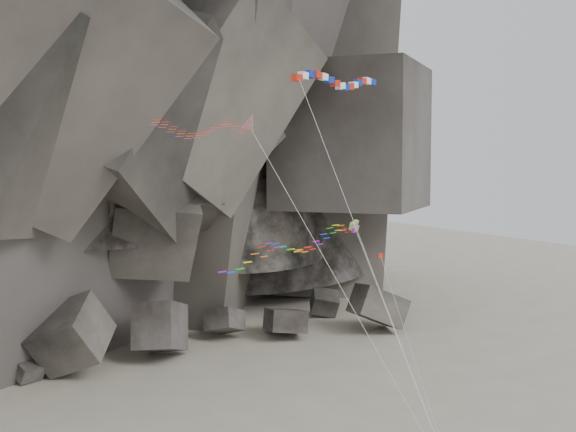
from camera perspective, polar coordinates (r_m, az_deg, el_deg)
headland at (r=116.83m, az=-20.79°, el=13.18°), size 110.00×70.00×84.00m
boulder_field at (r=88.58m, az=-11.67°, el=-10.26°), size 79.89×18.19×9.90m
delta_kite at (r=51.35m, az=-7.04°, el=6.93°), size 17.99×13.23×27.72m
banner_kite at (r=58.84m, az=4.03°, el=10.45°), size 11.65×13.91×30.92m
parafoil_kite at (r=54.50m, az=-0.09°, el=-2.43°), size 15.02×11.65×19.08m
pennant_kite at (r=57.19m, az=8.25°, el=-6.08°), size 0.61×8.12×16.72m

